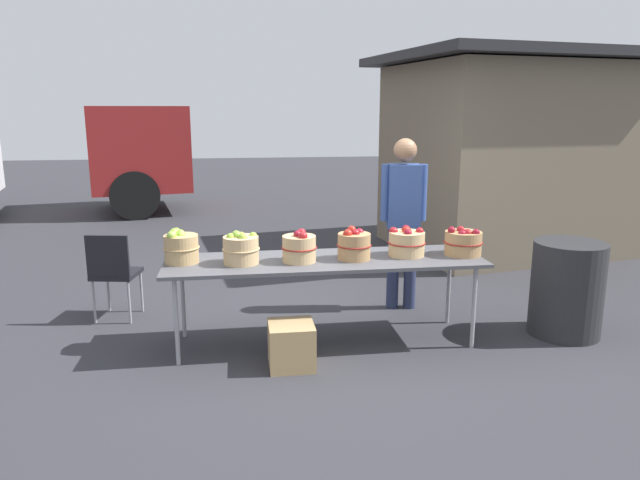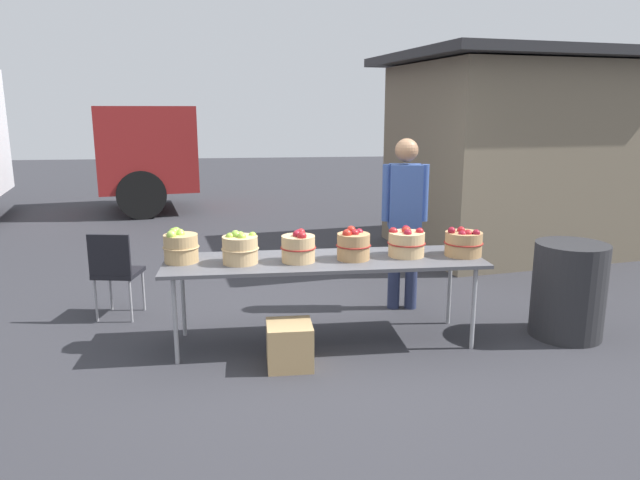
{
  "view_description": "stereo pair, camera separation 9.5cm",
  "coord_description": "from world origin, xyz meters",
  "px_view_note": "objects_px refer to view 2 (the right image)",
  "views": [
    {
      "loc": [
        -0.72,
        -4.76,
        2.0
      ],
      "look_at": [
        0.0,
        0.3,
        0.85
      ],
      "focal_mm": 32.79,
      "sensor_mm": 36.0,
      "label": 1
    },
    {
      "loc": [
        -0.63,
        -4.77,
        2.0
      ],
      "look_at": [
        0.0,
        0.3,
        0.85
      ],
      "focal_mm": 32.79,
      "sensor_mm": 36.0,
      "label": 2
    }
  ],
  "objects_px": {
    "apple_basket_green_0": "(180,246)",
    "apple_basket_red_0": "(298,247)",
    "market_table": "(324,263)",
    "produce_crate": "(290,345)",
    "apple_basket_red_2": "(406,243)",
    "vendor_adult": "(405,211)",
    "apple_basket_red_1": "(353,245)",
    "folding_chair": "(115,268)",
    "apple_basket_green_1": "(240,248)",
    "apple_basket_red_3": "(463,243)",
    "trash_barrel": "(568,290)"
  },
  "relations": [
    {
      "from": "apple_basket_green_0",
      "to": "apple_basket_red_3",
      "type": "distance_m",
      "value": 2.42
    },
    {
      "from": "apple_basket_red_0",
      "to": "trash_barrel",
      "type": "bearing_deg",
      "value": -1.62
    },
    {
      "from": "apple_basket_green_1",
      "to": "apple_basket_red_2",
      "type": "xyz_separation_m",
      "value": [
        1.43,
        0.07,
        -0.01
      ]
    },
    {
      "from": "apple_basket_green_1",
      "to": "vendor_adult",
      "type": "bearing_deg",
      "value": 27.25
    },
    {
      "from": "market_table",
      "to": "vendor_adult",
      "type": "xyz_separation_m",
      "value": [
        0.91,
        0.79,
        0.3
      ]
    },
    {
      "from": "market_table",
      "to": "apple_basket_green_0",
      "type": "bearing_deg",
      "value": 177.37
    },
    {
      "from": "folding_chair",
      "to": "vendor_adult",
      "type": "bearing_deg",
      "value": -170.29
    },
    {
      "from": "market_table",
      "to": "apple_basket_red_0",
      "type": "relative_size",
      "value": 9.01
    },
    {
      "from": "market_table",
      "to": "folding_chair",
      "type": "height_order",
      "value": "folding_chair"
    },
    {
      "from": "apple_basket_red_1",
      "to": "market_table",
      "type": "bearing_deg",
      "value": 172.74
    },
    {
      "from": "apple_basket_red_2",
      "to": "apple_basket_red_3",
      "type": "relative_size",
      "value": 0.98
    },
    {
      "from": "apple_basket_red_2",
      "to": "apple_basket_red_3",
      "type": "height_order",
      "value": "same"
    },
    {
      "from": "folding_chair",
      "to": "trash_barrel",
      "type": "bearing_deg",
      "value": 177.49
    },
    {
      "from": "vendor_adult",
      "to": "produce_crate",
      "type": "height_order",
      "value": "vendor_adult"
    },
    {
      "from": "apple_basket_red_1",
      "to": "apple_basket_green_1",
      "type": "bearing_deg",
      "value": -179.37
    },
    {
      "from": "vendor_adult",
      "to": "apple_basket_red_1",
      "type": "bearing_deg",
      "value": 59.06
    },
    {
      "from": "apple_basket_red_3",
      "to": "vendor_adult",
      "type": "relative_size",
      "value": 0.2
    },
    {
      "from": "market_table",
      "to": "apple_basket_green_1",
      "type": "relative_size",
      "value": 8.67
    },
    {
      "from": "market_table",
      "to": "apple_basket_red_0",
      "type": "height_order",
      "value": "apple_basket_red_0"
    },
    {
      "from": "apple_basket_green_0",
      "to": "produce_crate",
      "type": "xyz_separation_m",
      "value": [
        0.86,
        -0.51,
        -0.71
      ]
    },
    {
      "from": "apple_basket_red_3",
      "to": "trash_barrel",
      "type": "relative_size",
      "value": 0.4
    },
    {
      "from": "apple_basket_red_0",
      "to": "apple_basket_red_2",
      "type": "height_order",
      "value": "apple_basket_red_0"
    },
    {
      "from": "apple_basket_red_1",
      "to": "produce_crate",
      "type": "xyz_separation_m",
      "value": [
        -0.58,
        -0.43,
        -0.7
      ]
    },
    {
      "from": "apple_basket_red_1",
      "to": "trash_barrel",
      "type": "xyz_separation_m",
      "value": [
        1.93,
        -0.09,
        -0.45
      ]
    },
    {
      "from": "apple_basket_green_1",
      "to": "folding_chair",
      "type": "xyz_separation_m",
      "value": [
        -1.21,
        0.88,
        -0.37
      ]
    },
    {
      "from": "apple_basket_red_0",
      "to": "vendor_adult",
      "type": "xyz_separation_m",
      "value": [
        1.13,
        0.84,
        0.14
      ]
    },
    {
      "from": "market_table",
      "to": "apple_basket_red_3",
      "type": "relative_size",
      "value": 7.98
    },
    {
      "from": "apple_basket_red_3",
      "to": "produce_crate",
      "type": "relative_size",
      "value": 0.95
    },
    {
      "from": "apple_basket_red_3",
      "to": "produce_crate",
      "type": "height_order",
      "value": "apple_basket_red_3"
    },
    {
      "from": "apple_basket_red_3",
      "to": "apple_basket_red_2",
      "type": "bearing_deg",
      "value": 174.08
    },
    {
      "from": "market_table",
      "to": "produce_crate",
      "type": "xyz_separation_m",
      "value": [
        -0.34,
        -0.46,
        -0.54
      ]
    },
    {
      "from": "vendor_adult",
      "to": "folding_chair",
      "type": "xyz_separation_m",
      "value": [
        -2.83,
        0.04,
        -0.51
      ]
    },
    {
      "from": "apple_basket_red_0",
      "to": "apple_basket_red_1",
      "type": "xyz_separation_m",
      "value": [
        0.47,
        0.02,
        0.0
      ]
    },
    {
      "from": "apple_basket_red_1",
      "to": "apple_basket_red_2",
      "type": "bearing_deg",
      "value": 7.08
    },
    {
      "from": "apple_basket_green_0",
      "to": "apple_basket_red_0",
      "type": "height_order",
      "value": "apple_basket_green_0"
    },
    {
      "from": "market_table",
      "to": "folding_chair",
      "type": "distance_m",
      "value": 2.1
    },
    {
      "from": "market_table",
      "to": "folding_chair",
      "type": "bearing_deg",
      "value": 156.46
    },
    {
      "from": "apple_basket_red_2",
      "to": "apple_basket_green_0",
      "type": "bearing_deg",
      "value": 179.2
    },
    {
      "from": "apple_basket_red_1",
      "to": "vendor_adult",
      "type": "distance_m",
      "value": 1.07
    },
    {
      "from": "apple_basket_green_0",
      "to": "vendor_adult",
      "type": "relative_size",
      "value": 0.17
    },
    {
      "from": "apple_basket_green_0",
      "to": "apple_basket_red_1",
      "type": "xyz_separation_m",
      "value": [
        1.44,
        -0.09,
        -0.01
      ]
    },
    {
      "from": "folding_chair",
      "to": "apple_basket_green_1",
      "type": "bearing_deg",
      "value": 154.66
    },
    {
      "from": "apple_basket_red_0",
      "to": "apple_basket_red_1",
      "type": "bearing_deg",
      "value": 2.41
    },
    {
      "from": "trash_barrel",
      "to": "produce_crate",
      "type": "distance_m",
      "value": 2.55
    },
    {
      "from": "apple_basket_red_1",
      "to": "apple_basket_red_2",
      "type": "relative_size",
      "value": 0.9
    },
    {
      "from": "apple_basket_red_0",
      "to": "apple_basket_red_2",
      "type": "bearing_deg",
      "value": 4.78
    },
    {
      "from": "market_table",
      "to": "trash_barrel",
      "type": "xyz_separation_m",
      "value": [
        2.18,
        -0.12,
        -0.29
      ]
    },
    {
      "from": "apple_basket_red_3",
      "to": "trash_barrel",
      "type": "distance_m",
      "value": 1.06
    },
    {
      "from": "apple_basket_red_0",
      "to": "apple_basket_red_3",
      "type": "relative_size",
      "value": 0.89
    },
    {
      "from": "market_table",
      "to": "apple_basket_red_2",
      "type": "xyz_separation_m",
      "value": [
        0.72,
        0.03,
        0.15
      ]
    }
  ]
}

